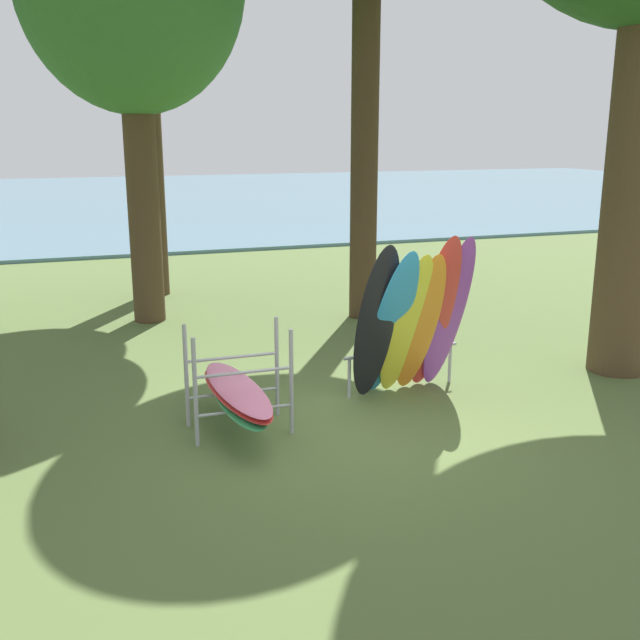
{
  "coord_description": "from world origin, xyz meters",
  "views": [
    {
      "loc": [
        -3.1,
        -7.64,
        3.42
      ],
      "look_at": [
        -0.13,
        0.9,
        1.1
      ],
      "focal_mm": 41.77,
      "sensor_mm": 36.0,
      "label": 1
    }
  ],
  "objects": [
    {
      "name": "leaning_board_pile",
      "position": [
        1.06,
        0.68,
        1.03
      ],
      "size": [
        1.74,
        1.08,
        2.18
      ],
      "color": "black",
      "rests_on": "ground"
    },
    {
      "name": "lake_water",
      "position": [
        0.0,
        31.22,
        0.05
      ],
      "size": [
        80.0,
        36.0,
        0.1
      ],
      "primitive_type": "cube",
      "color": "slate",
      "rests_on": "ground"
    },
    {
      "name": "ground_plane",
      "position": [
        0.0,
        0.0,
        0.0
      ],
      "size": [
        80.0,
        80.0,
        0.0
      ],
      "primitive_type": "plane",
      "color": "#566B38"
    },
    {
      "name": "board_storage_rack",
      "position": [
        -1.33,
        0.36,
        0.47
      ],
      "size": [
        1.15,
        2.13,
        1.25
      ],
      "color": "#9EA0A5",
      "rests_on": "ground"
    }
  ]
}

